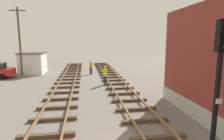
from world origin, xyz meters
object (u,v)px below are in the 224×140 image
at_px(utility_pole_far, 20,41).
at_px(track_worker_foreground, 91,67).
at_px(signal_mast, 219,72).
at_px(track_worker_distant, 105,75).
at_px(control_hut, 33,63).

relative_size(utility_pole_far, track_worker_foreground, 4.35).
distance_m(signal_mast, track_worker_distant, 12.05).
xyz_separation_m(control_hut, track_worker_foreground, (7.48, -1.91, -0.46)).
bearing_deg(track_worker_foreground, control_hut, 165.66).
relative_size(signal_mast, utility_pole_far, 0.61).
bearing_deg(track_worker_foreground, utility_pole_far, 178.88).
bearing_deg(control_hut, utility_pole_far, -116.92).
distance_m(signal_mast, utility_pole_far, 21.48).
distance_m(control_hut, utility_pole_far, 3.47).
relative_size(utility_pole_far, track_worker_distant, 4.35).
xyz_separation_m(track_worker_foreground, track_worker_distant, (1.16, -5.92, 0.00)).
distance_m(signal_mast, control_hut, 22.51).
relative_size(control_hut, track_worker_distant, 2.03).
bearing_deg(signal_mast, track_worker_distant, 103.12).
xyz_separation_m(control_hut, utility_pole_far, (-0.89, -1.75, 2.87)).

